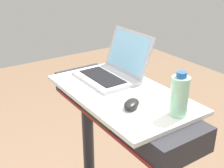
# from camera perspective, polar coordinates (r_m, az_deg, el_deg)

# --- Properties ---
(desk_board) EXTENTS (0.75, 0.42, 0.02)m
(desk_board) POSITION_cam_1_polar(r_m,az_deg,el_deg) (1.42, 1.67, -1.76)
(desk_board) COLOR white
(desk_board) RESTS_ON treadmill_base
(laptop) EXTENTS (0.33, 0.30, 0.23)m
(laptop) POSITION_cam_1_polar(r_m,az_deg,el_deg) (1.56, 0.15, 2.90)
(laptop) COLOR #B7B7BC
(laptop) RESTS_ON desk_board
(computer_mouse) EXTENTS (0.10, 0.12, 0.03)m
(computer_mouse) POSITION_cam_1_polar(r_m,az_deg,el_deg) (1.27, 3.75, -3.82)
(computer_mouse) COLOR black
(computer_mouse) RESTS_ON desk_board
(water_bottle) EXTENTS (0.07, 0.07, 0.19)m
(water_bottle) POSITION_cam_1_polar(r_m,az_deg,el_deg) (1.21, 12.76, -2.16)
(water_bottle) COLOR #9EDBB2
(water_bottle) RESTS_ON desk_board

